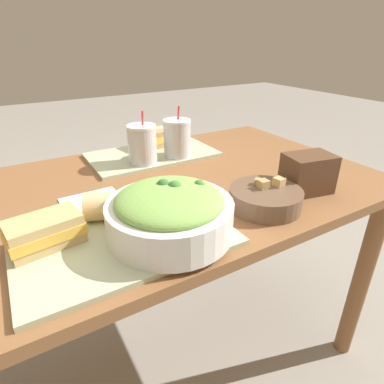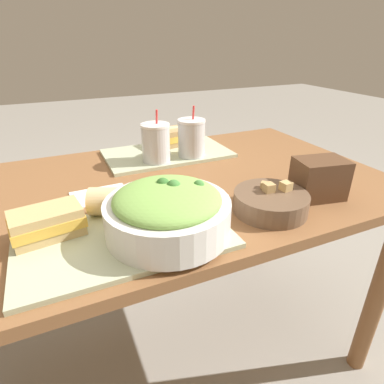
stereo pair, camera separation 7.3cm
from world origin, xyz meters
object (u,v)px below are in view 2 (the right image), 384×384
soup_bowl (271,201)px  napkin_folded (100,195)px  salad_bowl (168,211)px  drink_cup_dark (156,144)px  sandwich_far (172,137)px  sandwich_near (47,223)px  drink_cup_red (191,139)px  chip_bag (319,179)px  baguette_near (128,201)px  baguette_far (178,134)px

soup_bowl → napkin_folded: bearing=145.1°
salad_bowl → drink_cup_dark: bearing=74.7°
sandwich_far → drink_cup_dark: drink_cup_dark is taller
sandwich_near → drink_cup_dark: bearing=35.2°
soup_bowl → napkin_folded: soup_bowl is taller
sandwich_far → drink_cup_red: 0.15m
chip_bag → napkin_folded: chip_bag is taller
drink_cup_dark → baguette_near: bearing=-119.3°
sandwich_near → baguette_far: 0.73m
chip_bag → baguette_near: bearing=179.8°
soup_bowl → baguette_near: baguette_near is taller
salad_bowl → sandwich_far: bearing=68.1°
baguette_near → drink_cup_dark: size_ratio=1.08×
salad_bowl → sandwich_near: (-0.24, 0.09, -0.02)m
baguette_far → napkin_folded: (-0.38, -0.34, -0.04)m
baguette_far → drink_cup_red: bearing=179.7°
baguette_far → drink_cup_red: (-0.02, -0.17, 0.03)m
soup_bowl → drink_cup_dark: bearing=109.7°
drink_cup_dark → drink_cup_red: drink_cup_red is taller
salad_bowl → baguette_far: (0.27, 0.61, -0.02)m
drink_cup_dark → chip_bag: bearing=-52.6°
napkin_folded → drink_cup_dark: bearing=37.0°
sandwich_near → drink_cup_red: drink_cup_red is taller
salad_bowl → baguette_far: size_ratio=1.60×
baguette_near → drink_cup_dark: drink_cup_dark is taller
drink_cup_red → sandwich_near: bearing=-145.1°
baguette_far → salad_bowl: bearing=161.4°
sandwich_near → chip_bag: size_ratio=1.08×
sandwich_near → baguette_far: size_ratio=0.93×
napkin_folded → drink_cup_red: bearing=25.4°
soup_bowl → napkin_folded: 0.47m
salad_bowl → sandwich_near: 0.26m
soup_bowl → baguette_near: size_ratio=0.99×
sandwich_far → chip_bag: size_ratio=1.08×
salad_bowl → chip_bag: (0.45, 0.01, -0.01)m
drink_cup_red → chip_bag: bearing=-65.7°
drink_cup_red → chip_bag: size_ratio=1.20×
drink_cup_red → napkin_folded: 0.41m
salad_bowl → soup_bowl: size_ratio=1.46×
napkin_folded → baguette_far: bearing=42.0°
sandwich_near → drink_cup_dark: 0.50m
baguette_near → napkin_folded: 0.17m
baguette_far → drink_cup_red: drink_cup_red is taller
baguette_near → sandwich_far: baguette_near is taller
salad_bowl → chip_bag: bearing=1.8°
baguette_near → drink_cup_dark: (0.18, 0.32, 0.03)m
sandwich_far → drink_cup_dark: 0.19m
salad_bowl → sandwich_near: bearing=159.2°
baguette_far → drink_cup_dark: 0.23m
sandwich_far → drink_cup_dark: bearing=-139.3°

